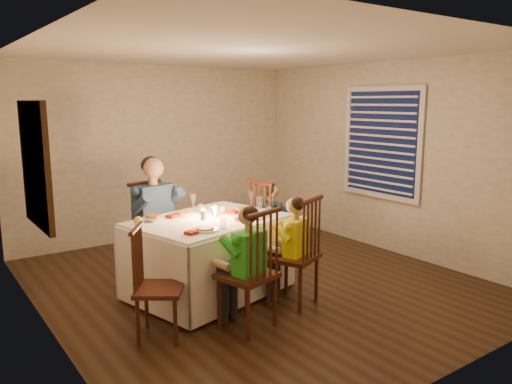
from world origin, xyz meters
TOP-DOWN VIEW (x-y plane):
  - ground at (0.00, 0.00)m, footprint 5.00×5.00m
  - wall_left at (-2.25, 0.00)m, footprint 0.02×5.00m
  - wall_right at (2.25, 0.00)m, footprint 0.02×5.00m
  - wall_back at (0.00, 2.50)m, footprint 4.50×0.02m
  - ceiling at (0.00, 0.00)m, footprint 5.00×5.00m
  - dining_table at (-0.60, 0.00)m, footprint 1.83×1.50m
  - chair_adult at (-0.85, 0.81)m, footprint 0.54×0.52m
  - chair_near_left at (-0.74, -0.93)m, footprint 0.56×0.54m
  - chair_near_right at (-0.05, -0.74)m, footprint 0.60×0.59m
  - chair_end at (0.43, 0.23)m, footprint 0.49×0.51m
  - chair_extra at (-1.48, -0.65)m, footprint 0.57×0.57m
  - adult at (-0.85, 0.81)m, footprint 0.65×0.61m
  - child_green at (-0.74, -0.93)m, footprint 0.48×0.45m
  - child_yellow at (-0.05, -0.74)m, footprint 0.49×0.48m
  - child_teal at (0.43, 0.23)m, footprint 0.36×0.38m
  - setting_adult at (-0.72, 0.31)m, footprint 0.31×0.31m
  - setting_green at (-0.88, -0.42)m, footprint 0.31×0.31m
  - setting_yellow at (-0.20, -0.24)m, footprint 0.31×0.31m
  - setting_teal at (-0.07, 0.10)m, footprint 0.31×0.31m
  - candle_left at (-0.68, -0.02)m, footprint 0.06×0.06m
  - candle_right at (-0.50, 0.03)m, footprint 0.06×0.06m
  - squash at (-1.32, 0.17)m, footprint 0.09×0.09m
  - orange_fruit at (-0.34, 0.12)m, footprint 0.08×0.08m
  - serving_bowl at (-1.13, 0.24)m, footprint 0.26×0.26m
  - wall_mirror at (-2.22, 0.30)m, footprint 0.06×0.95m
  - window_blinds at (2.21, 0.10)m, footprint 0.07×1.34m

SIDE VIEW (x-z plane):
  - ground at x=0.00m, z-range 0.00..0.00m
  - chair_adult at x=-0.85m, z-range -0.57..0.57m
  - chair_near_left at x=-0.74m, z-range -0.57..0.57m
  - chair_near_right at x=-0.05m, z-range -0.57..0.57m
  - chair_end at x=0.43m, z-range -0.57..0.57m
  - chair_extra at x=-1.48m, z-range -0.51..0.51m
  - adult at x=-0.85m, z-range -0.72..0.72m
  - child_green at x=-0.74m, z-range -0.58..0.58m
  - child_yellow at x=-0.05m, z-range -0.56..0.56m
  - child_teal at x=0.43m, z-range -0.53..0.53m
  - dining_table at x=-0.60m, z-range 0.19..1.00m
  - setting_adult at x=-0.72m, z-range 0.84..0.85m
  - setting_green at x=-0.88m, z-range 0.84..0.85m
  - setting_yellow at x=-0.20m, z-range 0.84..0.85m
  - setting_teal at x=-0.07m, z-range 0.84..0.85m
  - serving_bowl at x=-1.13m, z-range 0.84..0.88m
  - orange_fruit at x=-0.34m, z-range 0.84..0.92m
  - squash at x=-1.32m, z-range 0.84..0.93m
  - candle_left at x=-0.68m, z-range 0.84..0.94m
  - candle_right at x=-0.50m, z-range 0.84..0.94m
  - wall_left at x=-2.25m, z-range 0.00..2.60m
  - wall_right at x=2.25m, z-range 0.00..2.60m
  - wall_back at x=0.00m, z-range 0.00..2.60m
  - wall_mirror at x=-2.22m, z-range 0.92..2.08m
  - window_blinds at x=2.21m, z-range 0.73..2.27m
  - ceiling at x=0.00m, z-range 2.60..2.60m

